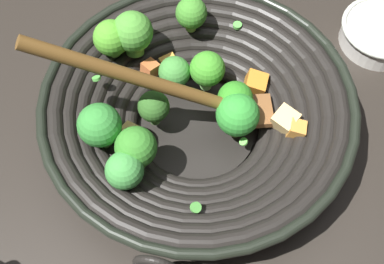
# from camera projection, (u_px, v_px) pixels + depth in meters

# --- Properties ---
(ground_plane) EXTENTS (4.00, 4.00, 0.00)m
(ground_plane) POSITION_uv_depth(u_px,v_px,m) (198.00, 130.00, 0.73)
(ground_plane) COLOR #28231E
(wok) EXTENTS (0.43, 0.43, 0.22)m
(wok) POSITION_uv_depth(u_px,v_px,m) (195.00, 109.00, 0.69)
(wok) COLOR black
(wok) RESTS_ON ground
(prep_bowl) EXTENTS (0.13, 0.13, 0.04)m
(prep_bowl) POSITION_uv_depth(u_px,v_px,m) (381.00, 33.00, 0.80)
(prep_bowl) COLOR silver
(prep_bowl) RESTS_ON ground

